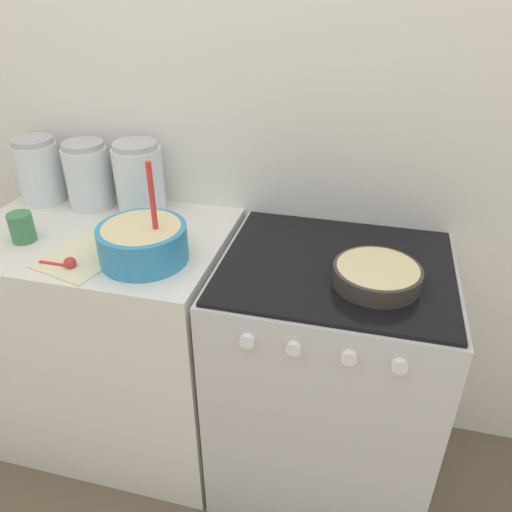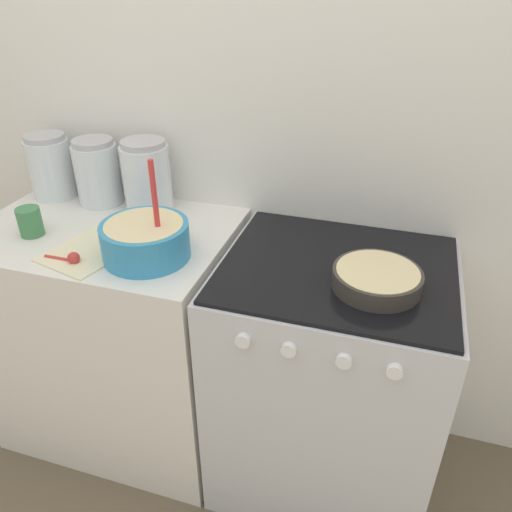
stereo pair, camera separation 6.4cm
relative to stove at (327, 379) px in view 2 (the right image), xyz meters
The scene contains 12 objects.
ground_plane 0.64m from the stove, 140.73° to the right, with size 12.00×12.00×0.00m, color brown.
wall_back 0.90m from the stove, 138.42° to the left, with size 4.70×0.05×2.40m.
countertop_cabinet 0.79m from the stove, behind, with size 0.85×0.59×0.89m.
stove is the anchor object (origin of this frame).
mixing_bowl 0.76m from the stove, 168.56° to the right, with size 0.26×0.26×0.31m.
baking_pan 0.49m from the stove, 33.83° to the right, with size 0.24×0.24×0.05m.
storage_jar_left 1.24m from the stove, behind, with size 0.16×0.16×0.23m.
storage_jar_middle 1.07m from the stove, 167.92° to the left, with size 0.16×0.16×0.23m.
storage_jar_right 0.91m from the stove, 164.70° to the left, with size 0.17×0.17×0.25m.
tin_can 1.10m from the stove, behind, with size 0.07×0.07×0.09m.
recipe_page 0.87m from the stove, 169.86° to the right, with size 0.27×0.32×0.01m.
measuring_spoon 0.91m from the stove, 164.38° to the right, with size 0.12×0.04×0.04m.
Camera 2 is at (0.50, -0.95, 1.65)m, focal length 35.00 mm.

